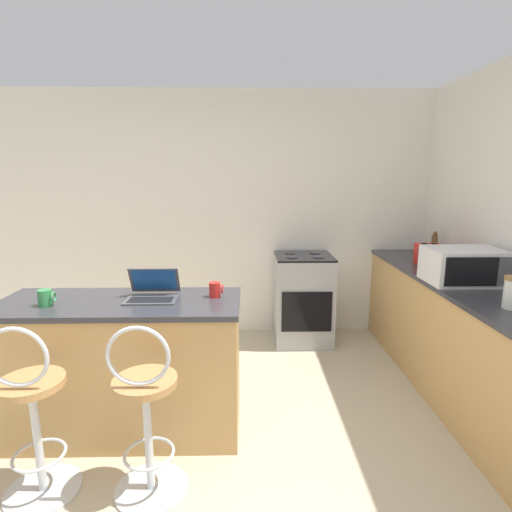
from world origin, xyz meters
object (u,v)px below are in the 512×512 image
Objects in this scene: pepper_mill at (434,245)px; mug_red at (215,290)px; toaster at (432,255)px; stove_range at (303,298)px; bar_stool_far at (146,415)px; microwave at (464,266)px; laptop at (153,291)px; mug_white at (442,256)px; bar_stool_near at (33,417)px; mug_green at (46,298)px.

pepper_mill reaches higher than mug_red.
toaster is 0.32× the size of stove_range.
microwave is at bearing 24.31° from bar_stool_far.
pepper_mill reaches higher than laptop.
bar_stool_far is 3.05m from mug_white.
laptop is (-0.09, 0.63, 0.50)m from bar_stool_far.
stove_range is at bearing 60.64° from mug_red.
bar_stool_near is at bearing -149.12° from mug_white.
toaster reaches higher than mug_red.
stove_range is 1.70m from mug_red.
stove_range is (1.21, 1.43, -0.51)m from laptop.
mug_red is 1.06m from mug_green.
microwave is at bearing -105.72° from mug_white.
bar_stool_far is 0.89m from mug_red.
microwave reaches higher than bar_stool_near.
pepper_mill is at bearing 63.12° from toaster.
microwave is at bearing 19.52° from bar_stool_near.
mug_green is 3.39m from mug_white.
mug_red reaches higher than bar_stool_far.
toaster reaches higher than stove_range.
pepper_mill reaches higher than bar_stool_near.
pepper_mill is 2.75× the size of mug_white.
stove_range is (1.72, 2.07, -0.01)m from bar_stool_near.
bar_stool_near is 10.05× the size of mug_red.
mug_white reaches higher than stove_range.
pepper_mill reaches higher than mug_green.
mug_green is at bearing -170.92° from mug_red.
laptop is 0.41m from mug_red.
mug_green is (-1.05, -0.17, 0.00)m from mug_red.
microwave is 0.97m from pepper_mill.
microwave is (2.78, 0.98, 0.58)m from bar_stool_near.
pepper_mill is (0.21, 0.95, -0.01)m from microwave.
microwave is at bearing -102.64° from pepper_mill.
bar_stool_far reaches higher than stove_range.
pepper_mill is at bearing 77.36° from microwave.
bar_stool_near is 1.88× the size of microwave.
microwave is at bearing 9.68° from mug_green.
laptop is 0.36× the size of stove_range.
microwave is 5.36× the size of mug_red.
bar_stool_near is at bearing -144.56° from mug_red.
bar_stool_near is 3.25m from toaster.
mug_white reaches higher than bar_stool_far.
laptop reaches higher than mug_white.
mug_red is at bearing -151.29° from mug_white.
mug_green is at bearing -139.38° from stove_range.
bar_stool_near is 1.08× the size of stove_range.
toaster is (0.03, 0.58, -0.04)m from microwave.
stove_range is at bearing 40.62° from mug_green.
mug_red is at bearing -119.36° from stove_range.
laptop reaches higher than mug_green.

